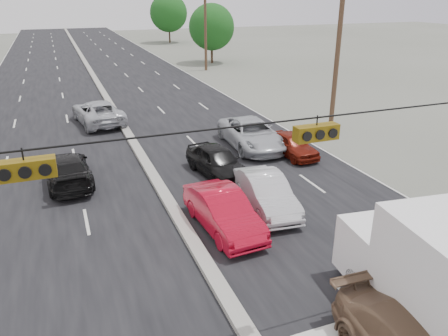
{
  "coord_description": "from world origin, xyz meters",
  "views": [
    {
      "loc": [
        -3.78,
        -7.97,
        8.38
      ],
      "look_at": [
        1.7,
        6.26,
        2.2
      ],
      "focal_mm": 35.0,
      "sensor_mm": 36.0,
      "label": 1
    }
  ],
  "objects_px": {
    "utility_pole_right_c": "(205,24)",
    "queue_car_a": "(217,162)",
    "queue_car_e": "(292,145)",
    "tree_right_far": "(169,13)",
    "red_sedan": "(223,212)",
    "tree_right_mid": "(212,27)",
    "oncoming_near": "(68,170)",
    "utility_pole_right_b": "(338,50)",
    "queue_car_c": "(252,134)",
    "oncoming_far": "(98,112)",
    "queue_car_b": "(266,193)"
  },
  "relations": [
    {
      "from": "utility_pole_right_c",
      "to": "queue_car_a",
      "type": "bearing_deg",
      "value": -107.85
    },
    {
      "from": "queue_car_a",
      "to": "queue_car_e",
      "type": "relative_size",
      "value": 1.17
    },
    {
      "from": "tree_right_far",
      "to": "red_sedan",
      "type": "height_order",
      "value": "tree_right_far"
    },
    {
      "from": "tree_right_mid",
      "to": "oncoming_near",
      "type": "relative_size",
      "value": 1.47
    },
    {
      "from": "utility_pole_right_b",
      "to": "tree_right_mid",
      "type": "distance_m",
      "value": 30.11
    },
    {
      "from": "tree_right_mid",
      "to": "queue_car_c",
      "type": "height_order",
      "value": "tree_right_mid"
    },
    {
      "from": "oncoming_far",
      "to": "queue_car_b",
      "type": "bearing_deg",
      "value": 100.09
    },
    {
      "from": "queue_car_c",
      "to": "oncoming_near",
      "type": "relative_size",
      "value": 1.17
    },
    {
      "from": "utility_pole_right_b",
      "to": "queue_car_e",
      "type": "xyz_separation_m",
      "value": [
        -4.72,
        -3.32,
        -4.47
      ]
    },
    {
      "from": "utility_pole_right_c",
      "to": "tree_right_far",
      "type": "relative_size",
      "value": 1.23
    },
    {
      "from": "oncoming_far",
      "to": "utility_pole_right_c",
      "type": "bearing_deg",
      "value": -135.53
    },
    {
      "from": "tree_right_mid",
      "to": "queue_car_e",
      "type": "relative_size",
      "value": 1.92
    },
    {
      "from": "tree_right_far",
      "to": "queue_car_e",
      "type": "distance_m",
      "value": 59.06
    },
    {
      "from": "queue_car_c",
      "to": "queue_car_e",
      "type": "bearing_deg",
      "value": -52.84
    },
    {
      "from": "queue_car_a",
      "to": "queue_car_e",
      "type": "bearing_deg",
      "value": 5.88
    },
    {
      "from": "utility_pole_right_b",
      "to": "queue_car_c",
      "type": "xyz_separation_m",
      "value": [
        -6.19,
        -1.2,
        -4.32
      ]
    },
    {
      "from": "tree_right_far",
      "to": "oncoming_far",
      "type": "height_order",
      "value": "tree_right_far"
    },
    {
      "from": "queue_car_b",
      "to": "oncoming_far",
      "type": "bearing_deg",
      "value": 113.58
    },
    {
      "from": "tree_right_far",
      "to": "tree_right_mid",
      "type": "bearing_deg",
      "value": -92.29
    },
    {
      "from": "tree_right_mid",
      "to": "oncoming_near",
      "type": "bearing_deg",
      "value": -119.82
    },
    {
      "from": "utility_pole_right_c",
      "to": "queue_car_c",
      "type": "distance_m",
      "value": 27.27
    },
    {
      "from": "utility_pole_right_b",
      "to": "tree_right_mid",
      "type": "relative_size",
      "value": 1.4
    },
    {
      "from": "utility_pole_right_b",
      "to": "tree_right_mid",
      "type": "xyz_separation_m",
      "value": [
        2.5,
        30.0,
        -0.77
      ]
    },
    {
      "from": "utility_pole_right_b",
      "to": "red_sedan",
      "type": "height_order",
      "value": "utility_pole_right_b"
    },
    {
      "from": "queue_car_a",
      "to": "tree_right_mid",
      "type": "bearing_deg",
      "value": 62.91
    },
    {
      "from": "tree_right_far",
      "to": "red_sedan",
      "type": "bearing_deg",
      "value": -102.77
    },
    {
      "from": "utility_pole_right_b",
      "to": "oncoming_far",
      "type": "relative_size",
      "value": 1.76
    },
    {
      "from": "red_sedan",
      "to": "queue_car_c",
      "type": "bearing_deg",
      "value": 55.12
    },
    {
      "from": "red_sedan",
      "to": "queue_car_c",
      "type": "relative_size",
      "value": 0.8
    },
    {
      "from": "utility_pole_right_c",
      "to": "oncoming_near",
      "type": "height_order",
      "value": "utility_pole_right_c"
    },
    {
      "from": "utility_pole_right_c",
      "to": "oncoming_near",
      "type": "distance_m",
      "value": 32.58
    },
    {
      "from": "queue_car_c",
      "to": "queue_car_e",
      "type": "distance_m",
      "value": 2.58
    },
    {
      "from": "red_sedan",
      "to": "queue_car_b",
      "type": "xyz_separation_m",
      "value": [
        2.23,
        0.91,
        -0.02
      ]
    },
    {
      "from": "oncoming_far",
      "to": "queue_car_c",
      "type": "bearing_deg",
      "value": 125.45
    },
    {
      "from": "queue_car_a",
      "to": "queue_car_c",
      "type": "distance_m",
      "value": 4.67
    },
    {
      "from": "utility_pole_right_c",
      "to": "red_sedan",
      "type": "xyz_separation_m",
      "value": [
        -11.1,
        -34.43,
        -4.36
      ]
    },
    {
      "from": "queue_car_a",
      "to": "oncoming_near",
      "type": "xyz_separation_m",
      "value": [
        -6.83,
        1.64,
        -0.04
      ]
    },
    {
      "from": "utility_pole_right_b",
      "to": "queue_car_b",
      "type": "height_order",
      "value": "utility_pole_right_b"
    },
    {
      "from": "utility_pole_right_b",
      "to": "queue_car_e",
      "type": "bearing_deg",
      "value": -144.87
    },
    {
      "from": "red_sedan",
      "to": "oncoming_near",
      "type": "bearing_deg",
      "value": 124.39
    },
    {
      "from": "utility_pole_right_c",
      "to": "red_sedan",
      "type": "relative_size",
      "value": 2.21
    },
    {
      "from": "utility_pole_right_c",
      "to": "red_sedan",
      "type": "bearing_deg",
      "value": -107.87
    },
    {
      "from": "oncoming_near",
      "to": "tree_right_mid",
      "type": "bearing_deg",
      "value": -122.6
    },
    {
      "from": "utility_pole_right_c",
      "to": "queue_car_e",
      "type": "xyz_separation_m",
      "value": [
        -4.72,
        -28.32,
        -4.47
      ]
    },
    {
      "from": "tree_right_mid",
      "to": "tree_right_far",
      "type": "relative_size",
      "value": 0.88
    },
    {
      "from": "queue_car_b",
      "to": "queue_car_e",
      "type": "bearing_deg",
      "value": 57.03
    },
    {
      "from": "utility_pole_right_b",
      "to": "tree_right_far",
      "type": "height_order",
      "value": "utility_pole_right_b"
    },
    {
      "from": "utility_pole_right_c",
      "to": "queue_car_e",
      "type": "distance_m",
      "value": 29.06
    },
    {
      "from": "tree_right_far",
      "to": "oncoming_far",
      "type": "relative_size",
      "value": 1.43
    },
    {
      "from": "utility_pole_right_c",
      "to": "queue_car_b",
      "type": "xyz_separation_m",
      "value": [
        -8.87,
        -33.53,
        -4.38
      ]
    }
  ]
}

